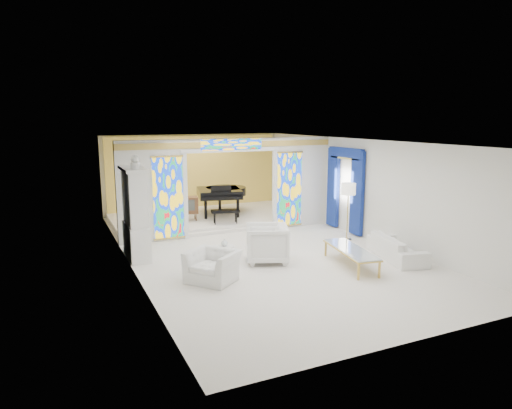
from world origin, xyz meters
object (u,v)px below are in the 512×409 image
armchair_left (212,266)px  coffee_table (351,250)px  armchair_right (267,243)px  sofa (397,247)px  tv_console (187,205)px  china_cabinet (135,214)px  grand_piano (222,193)px

armchair_left → coffee_table: size_ratio=0.50×
coffee_table → armchair_right: bearing=145.2°
armchair_left → sofa: size_ratio=0.53×
armchair_left → tv_console: size_ratio=1.32×
china_cabinet → tv_console: china_cabinet is taller
sofa → grand_piano: (-2.43, 6.51, 0.65)m
armchair_left → grand_piano: bearing=118.5°
china_cabinet → tv_console: size_ratio=3.37×
sofa → tv_console: size_ratio=2.50×
grand_piano → china_cabinet: bearing=-123.7°
sofa → tv_console: tv_console is taller
coffee_table → tv_console: (-2.43, 5.94, 0.29)m
tv_console → sofa: bearing=-46.5°
china_cabinet → sofa: size_ratio=1.35×
tv_console → coffee_table: bearing=-57.9°
armchair_right → tv_console: tv_console is taller
china_cabinet → armchair_right: size_ratio=2.57×
china_cabinet → armchair_left: size_ratio=2.55×
china_cabinet → armchair_right: china_cabinet is taller
coffee_table → grand_piano: grand_piano is taller
china_cabinet → armchair_left: 2.92m
grand_piano → tv_console: (-1.50, -0.60, -0.24)m
armchair_right → tv_console: bearing=-149.5°
armchair_right → coffee_table: armchair_right is taller
tv_console → armchair_left: bearing=-90.5°
armchair_left → tv_console: bearing=130.5°
armchair_left → china_cabinet: bearing=166.7°
armchair_left → sofa: 4.96m
armchair_left → armchair_right: size_ratio=1.01×
armchair_right → coffee_table: size_ratio=0.50×
sofa → grand_piano: 6.98m
armchair_left → tv_console: 5.61m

